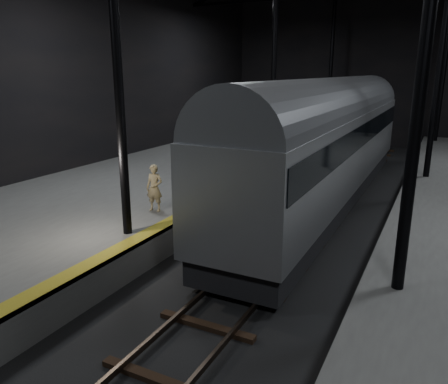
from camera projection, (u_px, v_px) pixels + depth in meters
The scene contains 6 objects.
ground at pixel (290, 241), 15.15m from camera, with size 44.00×44.00×0.00m, color black.
platform_left at pixel (120, 199), 18.28m from camera, with size 9.00×43.80×1.00m, color #4F4F4D.
tactile_strip at pixel (208, 201), 16.29m from camera, with size 0.50×43.80×0.01m, color olive.
track at pixel (290, 239), 15.13m from camera, with size 2.40×43.00×0.24m.
train at pixel (330, 137), 18.52m from camera, with size 2.98×19.88×5.31m.
woman at pixel (155, 188), 14.97m from camera, with size 0.59×0.39×1.62m, color tan.
Camera 1 is at (4.33, -13.66, 5.69)m, focal length 35.00 mm.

